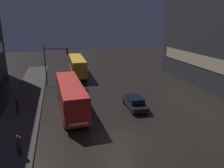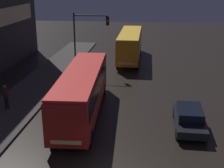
# 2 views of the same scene
# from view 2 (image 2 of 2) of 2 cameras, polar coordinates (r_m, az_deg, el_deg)

# --- Properties ---
(sidewalk_left) EXTENTS (4.00, 48.00, 0.15)m
(sidewalk_left) POSITION_cam_2_polar(r_m,az_deg,el_deg) (26.11, -16.07, -2.82)
(sidewalk_left) COLOR #3D3A38
(sidewalk_left) RESTS_ON ground
(bus_near) EXTENTS (3.02, 11.66, 3.29)m
(bus_near) POSITION_cam_2_polar(r_m,az_deg,el_deg) (21.98, -5.49, -0.76)
(bus_near) COLOR #AD1E19
(bus_near) RESTS_ON ground
(bus_far) EXTENTS (2.45, 11.04, 3.37)m
(bus_far) POSITION_cam_2_polar(r_m,az_deg,el_deg) (37.65, 3.33, 7.52)
(bus_far) COLOR orange
(bus_far) RESTS_ON ground
(car_taxi) EXTENTS (1.95, 4.59, 1.42)m
(car_taxi) POSITION_cam_2_polar(r_m,az_deg,el_deg) (20.99, 13.95, -6.01)
(car_taxi) COLOR black
(car_taxi) RESTS_ON ground
(pedestrian_near) EXTENTS (0.44, 0.44, 1.83)m
(pedestrian_near) POSITION_cam_2_polar(r_m,az_deg,el_deg) (24.23, -18.89, -1.90)
(pedestrian_near) COLOR black
(pedestrian_near) RESTS_ON sidewalk_left
(traffic_light_main) EXTENTS (3.68, 0.35, 6.14)m
(traffic_light_main) POSITION_cam_2_polar(r_m,az_deg,el_deg) (32.33, -4.67, 9.47)
(traffic_light_main) COLOR #2D2D2D
(traffic_light_main) RESTS_ON ground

